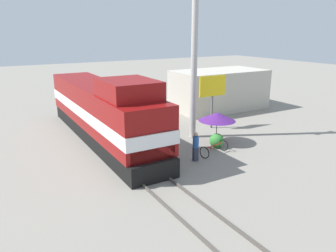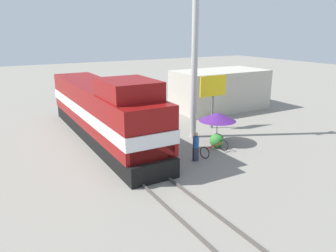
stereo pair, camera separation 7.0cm
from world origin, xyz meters
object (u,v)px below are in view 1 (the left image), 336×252
vendor_umbrella (217,117)px  person_bystander (196,145)px  utility_pole (194,54)px  locomotive (103,112)px  billboard_sign (213,89)px  bicycle (214,149)px

vendor_umbrella → person_bystander: 3.52m
utility_pole → vendor_umbrella: (0.59, -1.87, -3.85)m
locomotive → vendor_umbrella: locomotive is taller
billboard_sign → bicycle: bearing=-125.4°
person_bystander → bicycle: 1.63m
vendor_umbrella → utility_pole: bearing=107.6°
locomotive → bicycle: locomotive is taller
locomotive → utility_pole: (5.55, -2.20, 3.67)m
utility_pole → vendor_umbrella: utility_pole is taller
locomotive → utility_pole: bearing=-21.6°
billboard_sign → utility_pole: bearing=-155.8°
locomotive → person_bystander: locomotive is taller
utility_pole → billboard_sign: 3.78m
person_bystander → utility_pole: bearing=58.1°
vendor_umbrella → person_bystander: (-2.89, -1.81, -0.87)m
utility_pole → vendor_umbrella: size_ratio=4.68×
bicycle → billboard_sign: bearing=130.6°
billboard_sign → bicycle: (-3.23, -4.53, -2.60)m
locomotive → vendor_umbrella: size_ratio=6.53×
billboard_sign → vendor_umbrella: bearing=-121.9°
vendor_umbrella → billboard_sign: (1.85, 2.97, 1.18)m
utility_pole → bicycle: 6.34m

